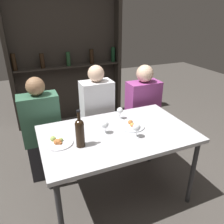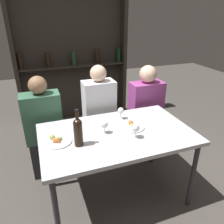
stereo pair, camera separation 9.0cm
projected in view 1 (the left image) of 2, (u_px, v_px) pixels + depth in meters
name	position (u px, v px, depth m)	size (l,w,h in m)	color
ground_plane	(117.00, 194.00, 2.31)	(10.00, 10.00, 0.00)	#47423D
dining_table	(117.00, 138.00, 2.02)	(1.37, 0.84, 0.76)	silver
wine_rack_wall	(66.00, 51.00, 3.47)	(1.81, 0.21, 2.36)	#28231E
wine_bottle	(80.00, 131.00, 1.73)	(0.07, 0.07, 0.32)	black
wine_glass_0	(120.00, 111.00, 2.21)	(0.06, 0.06, 0.12)	silver
wine_glass_1	(105.00, 125.00, 1.94)	(0.07, 0.07, 0.12)	silver
wine_glass_2	(137.00, 128.00, 1.88)	(0.07, 0.07, 0.13)	silver
food_plate_0	(58.00, 142.00, 1.82)	(0.23, 0.23, 0.05)	white
food_plate_1	(132.00, 126.00, 2.08)	(0.23, 0.23, 0.05)	silver
seated_person_left	(42.00, 133.00, 2.39)	(0.40, 0.22, 1.18)	#26262B
seated_person_center	(97.00, 120.00, 2.60)	(0.36, 0.22, 1.24)	#26262B
seated_person_right	(142.00, 113.00, 2.83)	(0.41, 0.22, 1.19)	#26262B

